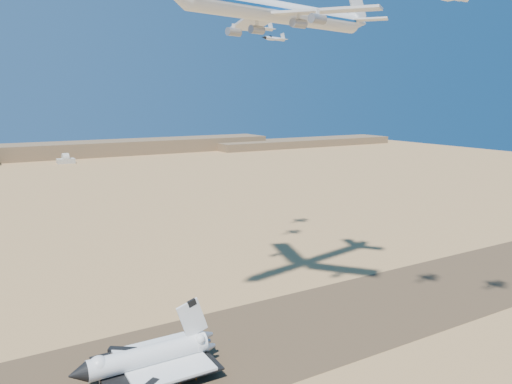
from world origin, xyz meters
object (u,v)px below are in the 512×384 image
chase_jet_d (274,39)px  crew_c (180,383)px  shuttle (148,358)px  carrier_747 (276,12)px  chase_jet_c (261,28)px  crew_a (196,377)px  crew_b (176,384)px

chase_jet_d → crew_c: bearing=-148.0°
shuttle → chase_jet_d: size_ratio=2.53×
crew_c → chase_jet_d: 157.79m
carrier_747 → crew_c: bearing=-162.1°
carrier_747 → chase_jet_d: size_ratio=5.43×
shuttle → chase_jet_c: (71.39, 60.74, 95.37)m
carrier_747 → crew_c: size_ratio=49.91×
carrier_747 → chase_jet_d: bearing=46.6°
crew_a → chase_jet_c: 135.84m
carrier_747 → chase_jet_d: (41.07, 64.68, 0.87)m
carrier_747 → crew_a: carrier_747 is taller
chase_jet_c → chase_jet_d: bearing=35.4°
shuttle → carrier_747: (49.56, 15.76, 93.51)m
shuttle → chase_jet_c: size_ratio=2.67×
carrier_747 → chase_jet_c: 50.03m
chase_jet_d → shuttle: bearing=-152.7°
shuttle → carrier_747: size_ratio=0.46×
chase_jet_d → carrier_747: bearing=-136.7°
chase_jet_c → shuttle: bearing=-149.9°
shuttle → chase_jet_d: (90.63, 80.44, 94.38)m
crew_a → crew_b: size_ratio=0.94×
shuttle → chase_jet_c: chase_jet_c is taller
crew_b → chase_jet_c: size_ratio=0.13×
shuttle → crew_c: (5.48, -8.54, -4.25)m
shuttle → crew_a: 13.76m
crew_c → carrier_747: bearing=-86.8°
chase_jet_d → crew_b: bearing=-148.3°
crew_a → crew_c: (-4.60, -0.18, -0.02)m
carrier_747 → crew_b: (-45.29, -24.49, -97.68)m
crew_a → chase_jet_d: bearing=-24.6°
shuttle → crew_b: size_ratio=21.12×
crew_b → chase_jet_d: bearing=-82.4°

